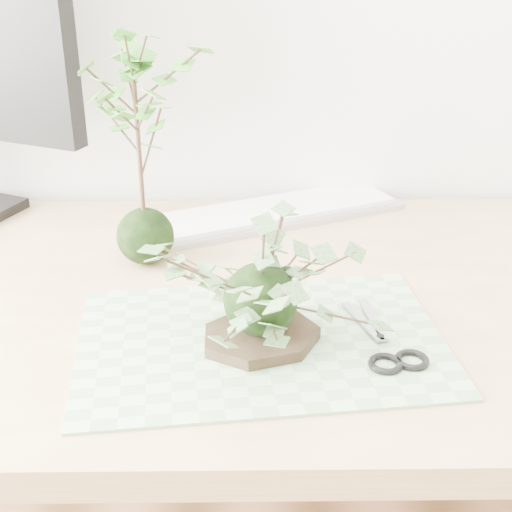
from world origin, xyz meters
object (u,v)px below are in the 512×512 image
desk (219,346)px  ivy_kokedama (261,268)px  maple_kokedama (135,97)px  keyboard (274,212)px

desk → ivy_kokedama: (0.06, -0.13, 0.19)m
ivy_kokedama → desk: bearing=113.5°
maple_kokedama → keyboard: (0.20, 0.18, -0.24)m
desk → keyboard: keyboard is taller
desk → keyboard: (0.09, 0.27, 0.10)m
desk → maple_kokedama: (-0.11, 0.10, 0.34)m
maple_kokedama → desk: bearing=-41.8°
desk → keyboard: size_ratio=3.43×
ivy_kokedama → maple_kokedama: bearing=125.9°
ivy_kokedama → maple_kokedama: (-0.17, 0.23, 0.14)m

